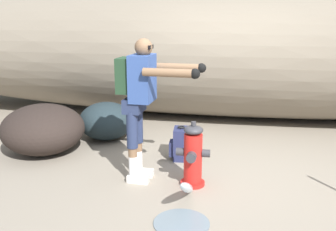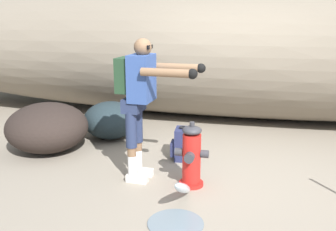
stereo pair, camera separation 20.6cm
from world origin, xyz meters
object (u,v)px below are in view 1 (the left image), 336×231
object	(u,v)px
utility_worker	(141,92)
boulder_mid	(106,121)
boulder_large	(43,129)
spare_backpack	(181,144)
fire_hydrant	(193,156)

from	to	relation	value
utility_worker	boulder_mid	size ratio (longest dim) A/B	1.90
utility_worker	boulder_large	xyz separation A→B (m)	(-1.65, 0.67, -0.73)
utility_worker	boulder_large	size ratio (longest dim) A/B	1.38
spare_backpack	boulder_large	world-z (taller)	boulder_large
fire_hydrant	spare_backpack	world-z (taller)	fire_hydrant
utility_worker	boulder_large	world-z (taller)	utility_worker
fire_hydrant	boulder_mid	bearing A→B (deg)	137.01
utility_worker	fire_hydrant	bearing A→B (deg)	-0.43
boulder_mid	spare_backpack	bearing A→B (deg)	-26.99
utility_worker	spare_backpack	world-z (taller)	utility_worker
fire_hydrant	boulder_mid	distance (m)	2.15
fire_hydrant	utility_worker	distance (m)	0.95
fire_hydrant	boulder_large	bearing A→B (deg)	162.70
spare_backpack	boulder_large	distance (m)	2.00
fire_hydrant	spare_backpack	size ratio (longest dim) A/B	1.65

